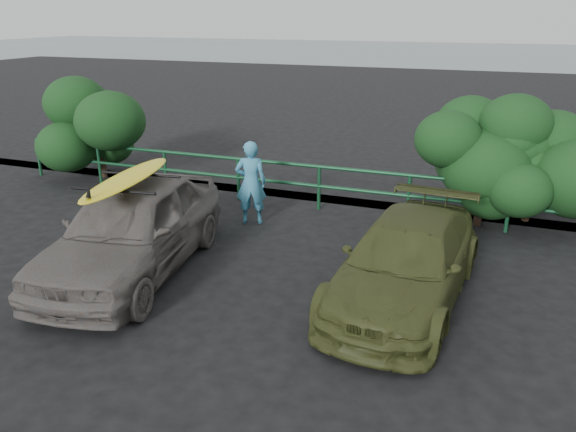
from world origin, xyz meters
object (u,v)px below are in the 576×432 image
object	(u,v)px
olive_vehicle	(406,262)
man	(251,183)
sedan	(132,228)
surfboard	(127,178)
guardrail	(278,183)

from	to	relation	value
olive_vehicle	man	bearing A→B (deg)	153.10
man	sedan	bearing A→B (deg)	53.14
sedan	surfboard	bearing A→B (deg)	0.00
guardrail	sedan	bearing A→B (deg)	-103.16
sedan	man	distance (m)	3.01
guardrail	man	world-z (taller)	man
guardrail	olive_vehicle	xyz separation A→B (m)	(3.53, -3.56, 0.11)
olive_vehicle	sedan	bearing A→B (deg)	-167.09
guardrail	surfboard	world-z (taller)	surfboard
guardrail	sedan	distance (m)	4.31
surfboard	sedan	bearing A→B (deg)	0.00
olive_vehicle	man	world-z (taller)	man
man	olive_vehicle	bearing A→B (deg)	128.71
guardrail	olive_vehicle	world-z (taller)	olive_vehicle
sedan	guardrail	bearing A→B (deg)	68.74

